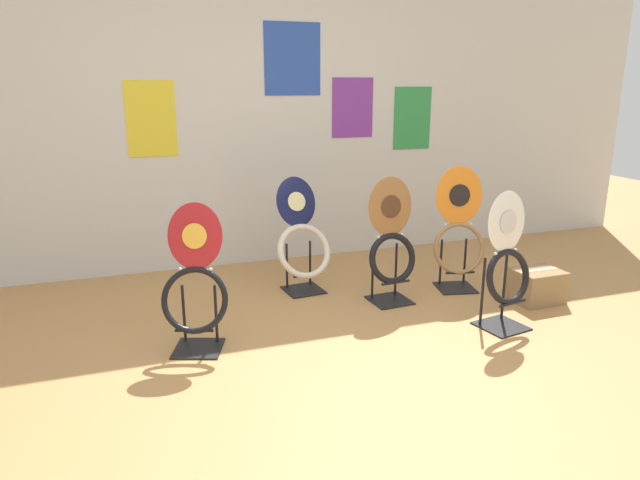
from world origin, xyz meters
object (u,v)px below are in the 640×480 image
toilet_seat_display_woodgrain (391,243)px  toilet_seat_display_navy_moon (302,242)px  toilet_seat_display_orange_sun (459,235)px  toilet_seat_display_crimson_swirl (195,288)px  toilet_seat_display_white_plain (507,265)px  storage_box (537,286)px

toilet_seat_display_woodgrain → toilet_seat_display_navy_moon: 0.69m
toilet_seat_display_navy_moon → toilet_seat_display_orange_sun: bearing=-17.4°
toilet_seat_display_crimson_swirl → toilet_seat_display_navy_moon: bearing=40.1°
toilet_seat_display_woodgrain → toilet_seat_display_navy_moon: bearing=141.2°
toilet_seat_display_white_plain → toilet_seat_display_navy_moon: (-1.02, 1.09, -0.04)m
toilet_seat_display_woodgrain → toilet_seat_display_crimson_swirl: bearing=-167.2°
toilet_seat_display_orange_sun → storage_box: (0.41, -0.43, -0.31)m
toilet_seat_display_crimson_swirl → toilet_seat_display_orange_sun: 2.07m
toilet_seat_display_white_plain → toilet_seat_display_crimson_swirl: bearing=170.0°
toilet_seat_display_crimson_swirl → toilet_seat_display_orange_sun: toilet_seat_display_orange_sun is taller
toilet_seat_display_white_plain → toilet_seat_display_orange_sun: 0.75m
toilet_seat_display_white_plain → toilet_seat_display_orange_sun: size_ratio=0.95×
toilet_seat_display_woodgrain → storage_box: toilet_seat_display_woodgrain is taller
toilet_seat_display_woodgrain → toilet_seat_display_orange_sun: bearing=6.9°
storage_box → toilet_seat_display_crimson_swirl: bearing=179.3°
toilet_seat_display_white_plain → toilet_seat_display_crimson_swirl: size_ratio=1.02×
toilet_seat_display_white_plain → toilet_seat_display_woodgrain: (-0.49, 0.66, 0.01)m
storage_box → toilet_seat_display_navy_moon: bearing=153.0°
toilet_seat_display_woodgrain → storage_box: 1.12m
toilet_seat_display_woodgrain → toilet_seat_display_crimson_swirl: toilet_seat_display_woodgrain is taller
toilet_seat_display_navy_moon → toilet_seat_display_orange_sun: (1.14, -0.36, 0.04)m
toilet_seat_display_orange_sun → toilet_seat_display_navy_moon: bearing=162.6°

